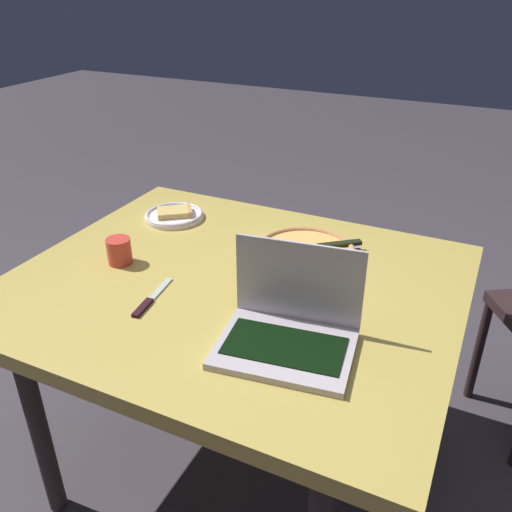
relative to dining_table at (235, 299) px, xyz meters
name	(u,v)px	position (x,y,z in m)	size (l,w,h in m)	color
ground_plane	(238,454)	(0.00, 0.00, -0.65)	(12.00, 12.00, 0.00)	#403A41
dining_table	(235,299)	(0.00, 0.00, 0.00)	(1.27, 1.07, 0.72)	tan
laptop	(289,327)	(-0.25, 0.20, 0.11)	(0.35, 0.28, 0.23)	#BCB1B9
pizza_plate	(175,215)	(0.40, -0.29, 0.08)	(0.21, 0.21, 0.04)	white
pizza_tray	(306,252)	(-0.13, -0.23, 0.08)	(0.37, 0.37, 0.04)	#9D9CAE
table_knife	(150,301)	(0.16, 0.20, 0.07)	(0.05, 0.21, 0.01)	beige
drink_cup	(119,251)	(0.36, 0.06, 0.10)	(0.07, 0.07, 0.08)	#D63D32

